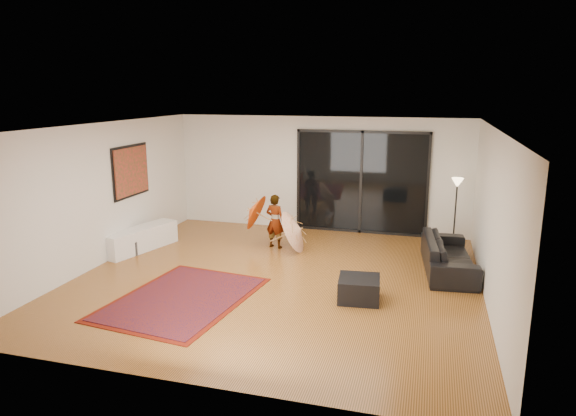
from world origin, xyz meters
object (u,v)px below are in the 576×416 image
at_px(sofa, 448,255).
at_px(media_console, 141,239).
at_px(ottoman, 359,289).
at_px(child, 275,221).

bearing_deg(sofa, media_console, 88.18).
height_order(media_console, sofa, sofa).
distance_m(ottoman, child, 3.18).
bearing_deg(child, sofa, -177.10).
relative_size(media_console, child, 1.51).
bearing_deg(child, media_console, 31.10).
bearing_deg(media_console, sofa, 19.19).
height_order(ottoman, child, child).
distance_m(media_console, ottoman, 4.99).
xyz_separation_m(sofa, child, (-3.53, 0.55, 0.27)).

